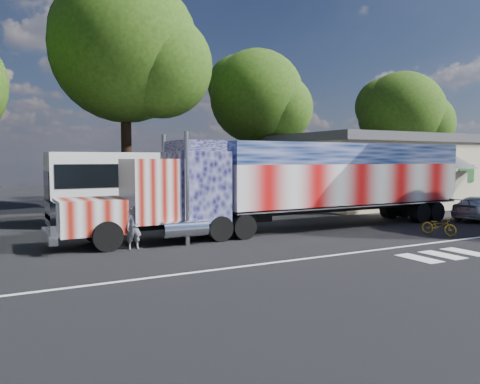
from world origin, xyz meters
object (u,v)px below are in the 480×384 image
coach_bus (169,185)px  tree_ne_a (258,97)px  semi_truck (302,182)px  tree_far_ne (403,115)px  woman (134,228)px  tree_n_mid (127,50)px  bicycle (439,226)px

coach_bus → tree_ne_a: size_ratio=1.05×
semi_truck → tree_far_ne: bearing=32.4°
woman → tree_far_ne: tree_far_ne is taller
tree_ne_a → semi_truck: bearing=-112.7°
tree_n_mid → tree_far_ne: tree_n_mid is taller
semi_truck → bicycle: size_ratio=13.26×
semi_truck → tree_ne_a: size_ratio=1.72×
semi_truck → coach_bus: (-4.36, 6.78, -0.37)m
tree_far_ne → tree_ne_a: size_ratio=0.95×
woman → tree_far_ne: 34.22m
coach_bus → woman: (-4.21, -7.91, -1.13)m
coach_bus → bicycle: coach_bus is taller
tree_n_mid → tree_ne_a: 11.24m
coach_bus → tree_far_ne: 27.39m
coach_bus → tree_n_mid: (-0.49, 6.58, 8.83)m
coach_bus → tree_ne_a: (10.43, 7.73, 6.44)m
woman → tree_n_mid: (3.72, 14.48, 9.96)m
semi_truck → woman: 8.76m
woman → coach_bus: bearing=67.5°
coach_bus → tree_n_mid: bearing=94.2°
tree_far_ne → tree_ne_a: 15.52m
coach_bus → tree_far_ne: (25.91, 6.89, 5.61)m
coach_bus → tree_n_mid: 11.02m
coach_bus → tree_n_mid: size_ratio=0.82×
bicycle → tree_n_mid: (-9.29, 17.70, 10.36)m
woman → tree_n_mid: 17.97m
semi_truck → coach_bus: semi_truck is taller
bicycle → tree_n_mid: size_ratio=0.10×
bicycle → woman: bearing=152.0°
tree_n_mid → tree_far_ne: 26.59m
bicycle → tree_n_mid: tree_n_mid is taller
coach_bus → woman: bearing=-118.0°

